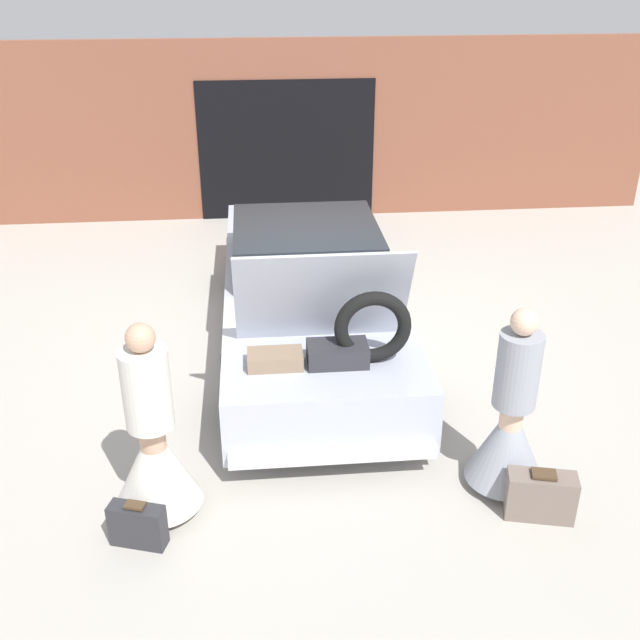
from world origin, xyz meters
TOP-DOWN VIEW (x-y plane):
  - ground_plane at (0.00, 0.00)m, footprint 40.00×40.00m
  - garage_wall_back at (0.00, 4.37)m, footprint 12.00×0.14m
  - car at (0.00, 0.01)m, footprint 1.87×5.21m
  - person_left at (-1.42, -2.79)m, footprint 0.69×0.69m
  - person_right at (1.42, -2.75)m, footprint 0.65×0.65m
  - suitcase_beside_left_person at (-1.54, -3.18)m, footprint 0.45×0.27m
  - suitcase_beside_right_person at (1.58, -3.16)m, footprint 0.57×0.33m

SIDE VIEW (x-z plane):
  - ground_plane at x=0.00m, z-range 0.00..0.00m
  - suitcase_beside_left_person at x=-1.54m, z-range -0.01..0.37m
  - suitcase_beside_right_person at x=1.58m, z-range -0.01..0.41m
  - car at x=0.00m, z-range -0.30..1.47m
  - person_right at x=1.42m, z-range -0.24..1.40m
  - person_left at x=-1.42m, z-range -0.25..1.42m
  - garage_wall_back at x=0.00m, z-range -0.01..2.79m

